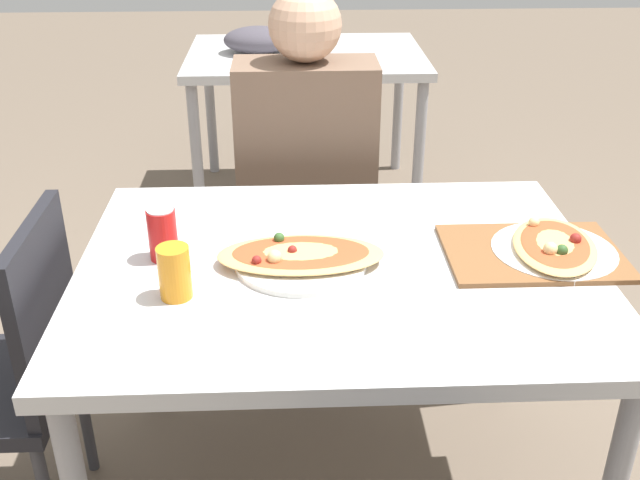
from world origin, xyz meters
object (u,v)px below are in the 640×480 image
object	(u,v)px
person_seated	(306,159)
chair_side_left	(6,368)
soda_can	(163,234)
dining_table	(339,289)
drink_glass	(175,272)
pizza_second	(554,248)
pizza_main	(300,256)
chair_far_seated	(306,213)

from	to	relation	value
person_seated	chair_side_left	bearing A→B (deg)	44.15
person_seated	soda_can	distance (m)	0.72
dining_table	drink_glass	distance (m)	0.40
dining_table	chair_side_left	bearing A→B (deg)	-177.32
person_seated	pizza_second	bearing A→B (deg)	130.68
chair_side_left	drink_glass	distance (m)	0.54
person_seated	dining_table	bearing A→B (deg)	94.90
chair_side_left	pizza_main	bearing A→B (deg)	-86.87
chair_side_left	person_seated	world-z (taller)	person_seated
drink_glass	dining_table	bearing A→B (deg)	20.22
chair_far_seated	soda_can	size ratio (longest dim) A/B	6.88
dining_table	chair_far_seated	size ratio (longest dim) A/B	1.39
dining_table	person_seated	bearing A→B (deg)	94.90
chair_far_seated	dining_table	bearing A→B (deg)	94.22
drink_glass	pizza_second	world-z (taller)	drink_glass
person_seated	pizza_main	world-z (taller)	person_seated
drink_glass	soda_can	bearing A→B (deg)	105.97
dining_table	drink_glass	world-z (taller)	drink_glass
pizza_main	drink_glass	world-z (taller)	drink_glass
chair_far_seated	soda_can	xyz separation A→B (m)	(-0.34, -0.74, 0.31)
soda_can	drink_glass	world-z (taller)	soda_can
chair_far_seated	soda_can	world-z (taller)	chair_far_seated
person_seated	pizza_second	distance (m)	0.86
dining_table	soda_can	bearing A→B (deg)	174.26
chair_side_left	pizza_main	size ratio (longest dim) A/B	2.26
pizza_main	soda_can	xyz separation A→B (m)	(-0.31, 0.04, 0.04)
pizza_main	chair_far_seated	bearing A→B (deg)	87.73
dining_table	pizza_main	world-z (taller)	pizza_main
soda_can	pizza_main	bearing A→B (deg)	-7.09
pizza_main	pizza_second	size ratio (longest dim) A/B	1.16
soda_can	drink_glass	bearing A→B (deg)	-74.03
chair_side_left	person_seated	xyz separation A→B (m)	(0.73, 0.71, 0.24)
person_seated	pizza_main	bearing A→B (deg)	87.36
chair_far_seated	chair_side_left	size ratio (longest dim) A/B	1.00
person_seated	drink_glass	distance (m)	0.86
dining_table	soda_can	xyz separation A→B (m)	(-0.40, 0.04, 0.13)
person_seated	drink_glass	bearing A→B (deg)	69.77
drink_glass	chair_far_seated	bearing A→B (deg)	72.04
pizza_second	pizza_main	bearing A→B (deg)	-178.34
chair_side_left	drink_glass	bearing A→B (deg)	-102.10
dining_table	chair_far_seated	distance (m)	0.80
pizza_second	drink_glass	bearing A→B (deg)	-170.16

